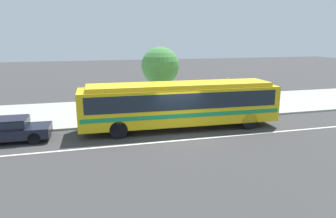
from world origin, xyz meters
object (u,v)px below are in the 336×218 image
object	(u,v)px
transit_bus	(180,102)
street_tree_near_stop	(160,66)
sedan_behind_bus	(6,129)
bus_stop_sign	(228,92)
pedestrian_waiting_near_sign	(213,97)

from	to	relation	value
transit_bus	street_tree_near_stop	world-z (taller)	street_tree_near_stop
sedan_behind_bus	street_tree_near_stop	world-z (taller)	street_tree_near_stop
street_tree_near_stop	transit_bus	bearing A→B (deg)	-87.52
transit_bus	street_tree_near_stop	size ratio (longest dim) A/B	2.56
transit_bus	street_tree_near_stop	distance (m)	4.75
transit_bus	bus_stop_sign	world-z (taller)	transit_bus
transit_bus	sedan_behind_bus	distance (m)	9.74
pedestrian_waiting_near_sign	bus_stop_sign	distance (m)	1.94
street_tree_near_stop	bus_stop_sign	bearing A→B (deg)	-33.16
sedan_behind_bus	street_tree_near_stop	size ratio (longest dim) A/B	0.92
transit_bus	sedan_behind_bus	bearing A→B (deg)	179.83
bus_stop_sign	street_tree_near_stop	world-z (taller)	street_tree_near_stop
sedan_behind_bus	pedestrian_waiting_near_sign	bearing A→B (deg)	14.57
pedestrian_waiting_near_sign	bus_stop_sign	xyz separation A→B (m)	(0.30, -1.80, 0.67)
sedan_behind_bus	pedestrian_waiting_near_sign	size ratio (longest dim) A/B	2.45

